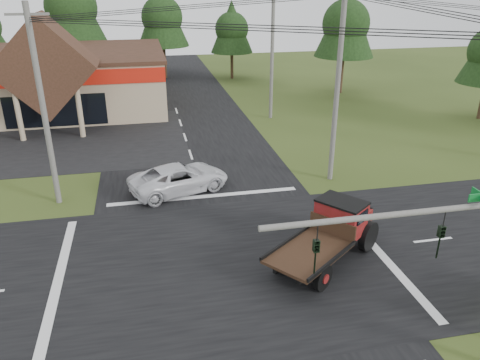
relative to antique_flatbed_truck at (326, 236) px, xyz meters
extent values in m
plane|color=#324317|center=(-4.25, 0.62, -1.28)|extent=(120.00, 120.00, 0.00)
cube|color=black|center=(-4.25, 0.62, -1.27)|extent=(12.00, 120.00, 0.02)
cube|color=black|center=(-4.25, 0.62, -1.27)|extent=(120.00, 12.00, 0.02)
cube|color=#332115|center=(-14.25, 22.12, 4.02)|extent=(7.78, 4.00, 7.78)
cylinder|color=tan|center=(-16.45, 20.42, 0.72)|extent=(0.40, 0.40, 4.00)
cylinder|color=tan|center=(-12.05, 20.42, 0.72)|extent=(0.40, 0.40, 4.00)
cube|color=black|center=(-14.25, 23.10, 0.22)|extent=(8.00, 0.08, 2.60)
cylinder|color=#595651|center=(-0.75, -6.88, 4.72)|extent=(8.00, 0.16, 0.16)
imported|color=black|center=(0.25, -6.88, 3.72)|extent=(0.16, 0.20, 1.00)
imported|color=black|center=(-3.25, -6.88, 3.72)|extent=(0.16, 0.20, 1.00)
cylinder|color=#595651|center=(-12.25, 8.62, 3.97)|extent=(0.30, 0.30, 10.50)
cube|color=#595651|center=(-12.25, 8.62, 8.62)|extent=(2.00, 0.12, 0.12)
cylinder|color=#595651|center=(3.75, 8.62, 4.47)|extent=(0.30, 0.30, 11.50)
cylinder|color=#595651|center=(3.75, 22.62, 4.32)|extent=(0.30, 0.30, 11.20)
cylinder|color=#332316|center=(-14.25, 41.62, 0.99)|extent=(0.36, 0.36, 4.55)
cone|color=black|center=(-14.25, 41.62, 7.56)|extent=(7.28, 7.28, 8.58)
sphere|color=black|center=(-14.25, 41.62, 7.17)|extent=(5.72, 5.72, 5.72)
cylinder|color=#332316|center=(-4.25, 42.62, 0.64)|extent=(0.36, 0.36, 3.85)
cone|color=black|center=(-4.25, 42.62, 6.20)|extent=(6.16, 6.16, 7.26)
sphere|color=black|center=(-4.25, 42.62, 5.87)|extent=(4.84, 4.84, 4.84)
cylinder|color=#332316|center=(3.75, 40.62, 0.29)|extent=(0.36, 0.36, 3.15)
cone|color=black|center=(3.75, 40.62, 4.84)|extent=(5.04, 5.04, 5.94)
sphere|color=black|center=(3.75, 40.62, 4.57)|extent=(3.96, 3.96, 3.96)
cylinder|color=#332316|center=(13.75, 30.62, 0.64)|extent=(0.36, 0.36, 3.85)
cone|color=black|center=(13.75, 30.62, 6.20)|extent=(6.16, 6.16, 7.26)
sphere|color=black|center=(13.75, 30.62, 5.87)|extent=(4.84, 4.84, 4.84)
imported|color=silver|center=(-5.53, 8.74, -0.48)|extent=(6.33, 4.43, 1.60)
camera|label=1|loc=(-7.19, -16.33, 10.23)|focal=35.00mm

